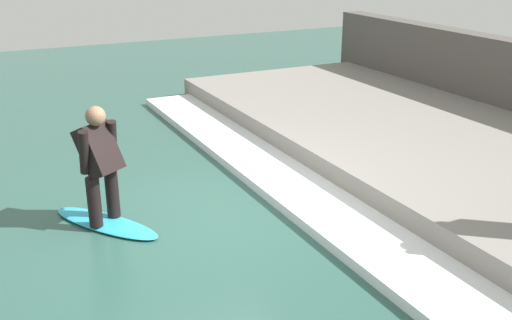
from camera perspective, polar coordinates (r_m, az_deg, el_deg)
The scene contains 5 objects.
ground_plane at distance 7.68m, azimuth -4.40°, elevation -5.66°, with size 28.00×28.00×0.00m, color #2D564C.
concrete_ledge at distance 9.75m, azimuth 18.36°, elevation 0.42°, with size 4.40×12.15×0.41m, color gray.
wave_foam_crest at distance 8.22m, azimuth 4.63°, elevation -3.34°, with size 0.98×11.54×0.13m, color white.
surfboard_riding at distance 7.73m, azimuth -14.11°, elevation -5.83°, with size 1.26×1.61×0.06m.
surfer_riding at distance 7.41m, azimuth -14.66°, elevation 0.05°, with size 0.60×0.62×1.47m.
Camera 1 is at (-2.54, -6.41, 3.37)m, focal length 42.00 mm.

